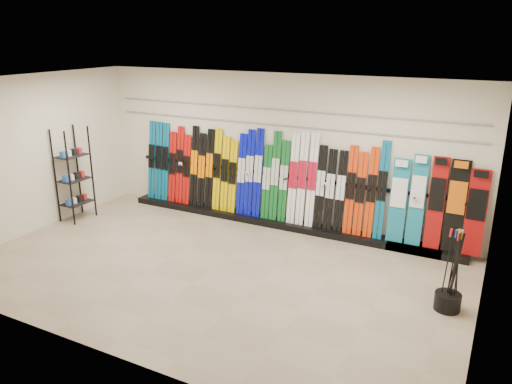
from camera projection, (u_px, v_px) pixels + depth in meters
The scene contains 13 objects.
floor at pixel (212, 269), 8.21m from camera, with size 8.00×8.00×0.00m, color gray.
back_wall at pixel (277, 150), 9.87m from camera, with size 8.00×8.00×0.00m, color beige.
left_wall at pixel (32, 155), 9.50m from camera, with size 5.00×5.00×0.00m, color beige.
right_wall at pixel (491, 226), 6.01m from camera, with size 5.00×5.00×0.00m, color beige.
ceiling at pixel (207, 84), 7.29m from camera, with size 8.00×8.00×0.00m, color silver.
ski_rack_base at pixel (282, 223), 10.02m from camera, with size 8.00×0.40×0.12m, color black.
skis at pixel (254, 176), 10.10m from camera, with size 5.36×0.26×1.80m.
snowboards at pixel (437, 205), 8.58m from camera, with size 1.59×0.25×1.60m.
accessory_rack at pixel (74, 174), 10.17m from camera, with size 0.40×0.60×1.93m, color black.
pole_bin at pixel (447, 301), 6.99m from camera, with size 0.36×0.36×0.25m, color black.
ski_poles at pixel (454, 270), 6.85m from camera, with size 0.23×0.24×1.18m.
slatwall_rail_0 at pixel (277, 125), 9.70m from camera, with size 7.60×0.02×0.03m, color gray.
slatwall_rail_1 at pixel (278, 110), 9.61m from camera, with size 7.60×0.02×0.03m, color gray.
Camera 1 is at (4.05, -6.27, 3.73)m, focal length 35.00 mm.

